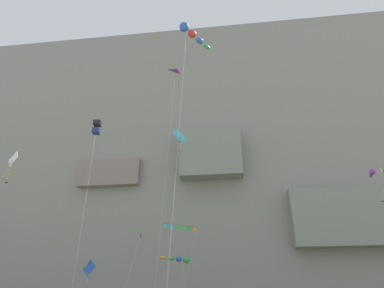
{
  "coord_description": "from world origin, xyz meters",
  "views": [
    {
      "loc": [
        3.09,
        -7.87,
        2.6
      ],
      "look_at": [
        -0.25,
        20.11,
        16.91
      ],
      "focal_mm": 30.19,
      "sensor_mm": 36.0,
      "label": 1
    }
  ],
  "objects_px": {
    "kite_diamond_upper_mid": "(89,269)",
    "kite_windsock_mid_right": "(191,34)",
    "kite_diamond_high_left": "(179,140)",
    "kite_delta_upper_left": "(141,236)",
    "kite_windsock_mid_left": "(179,259)",
    "kite_delta_mid_center": "(176,78)",
    "kite_diamond_far_left": "(11,162)",
    "kite_box_high_right": "(97,128)",
    "kite_banner_near_cliff": "(181,230)",
    "kite_windsock_front_field": "(372,173)"
  },
  "relations": [
    {
      "from": "kite_diamond_high_left",
      "to": "kite_diamond_upper_mid",
      "type": "height_order",
      "value": "kite_diamond_high_left"
    },
    {
      "from": "kite_diamond_upper_mid",
      "to": "kite_windsock_mid_right",
      "type": "bearing_deg",
      "value": -51.34
    },
    {
      "from": "kite_windsock_mid_right",
      "to": "kite_windsock_mid_left",
      "type": "distance_m",
      "value": 29.69
    },
    {
      "from": "kite_banner_near_cliff",
      "to": "kite_box_high_right",
      "type": "relative_size",
      "value": 0.6
    },
    {
      "from": "kite_diamond_upper_mid",
      "to": "kite_delta_mid_center",
      "type": "distance_m",
      "value": 28.0
    },
    {
      "from": "kite_windsock_mid_right",
      "to": "kite_windsock_mid_left",
      "type": "bearing_deg",
      "value": 100.89
    },
    {
      "from": "kite_delta_upper_left",
      "to": "kite_box_high_right",
      "type": "relative_size",
      "value": 0.46
    },
    {
      "from": "kite_diamond_far_left",
      "to": "kite_delta_upper_left",
      "type": "bearing_deg",
      "value": 15.43
    },
    {
      "from": "kite_windsock_mid_right",
      "to": "kite_diamond_upper_mid",
      "type": "height_order",
      "value": "kite_windsock_mid_right"
    },
    {
      "from": "kite_windsock_front_field",
      "to": "kite_diamond_high_left",
      "type": "distance_m",
      "value": 22.01
    },
    {
      "from": "kite_box_high_right",
      "to": "kite_delta_mid_center",
      "type": "height_order",
      "value": "kite_delta_mid_center"
    },
    {
      "from": "kite_banner_near_cliff",
      "to": "kite_diamond_far_left",
      "type": "height_order",
      "value": "kite_diamond_far_left"
    },
    {
      "from": "kite_windsock_mid_left",
      "to": "kite_delta_mid_center",
      "type": "height_order",
      "value": "kite_delta_mid_center"
    },
    {
      "from": "kite_diamond_far_left",
      "to": "kite_box_high_right",
      "type": "bearing_deg",
      "value": -4.2
    },
    {
      "from": "kite_diamond_far_left",
      "to": "kite_delta_mid_center",
      "type": "distance_m",
      "value": 22.3
    },
    {
      "from": "kite_windsock_mid_left",
      "to": "kite_delta_mid_center",
      "type": "xyz_separation_m",
      "value": [
        1.02,
        -12.01,
        21.82
      ]
    },
    {
      "from": "kite_windsock_mid_left",
      "to": "kite_box_high_right",
      "type": "relative_size",
      "value": 0.44
    },
    {
      "from": "kite_diamond_high_left",
      "to": "kite_diamond_far_left",
      "type": "bearing_deg",
      "value": -157.4
    },
    {
      "from": "kite_windsock_front_field",
      "to": "kite_delta_upper_left",
      "type": "relative_size",
      "value": 1.67
    },
    {
      "from": "kite_windsock_mid_left",
      "to": "kite_diamond_high_left",
      "type": "relative_size",
      "value": 0.39
    },
    {
      "from": "kite_delta_upper_left",
      "to": "kite_box_high_right",
      "type": "xyz_separation_m",
      "value": [
        -4.33,
        -4.4,
        10.42
      ]
    },
    {
      "from": "kite_diamond_far_left",
      "to": "kite_diamond_upper_mid",
      "type": "bearing_deg",
      "value": 76.04
    },
    {
      "from": "kite_box_high_right",
      "to": "kite_diamond_upper_mid",
      "type": "distance_m",
      "value": 20.52
    },
    {
      "from": "kite_windsock_front_field",
      "to": "kite_delta_upper_left",
      "type": "bearing_deg",
      "value": -176.54
    },
    {
      "from": "kite_diamond_far_left",
      "to": "kite_diamond_high_left",
      "type": "height_order",
      "value": "kite_diamond_high_left"
    },
    {
      "from": "kite_delta_mid_center",
      "to": "kite_box_high_right",
      "type": "bearing_deg",
      "value": -138.55
    },
    {
      "from": "kite_windsock_mid_right",
      "to": "kite_delta_mid_center",
      "type": "relative_size",
      "value": 0.87
    },
    {
      "from": "kite_diamond_far_left",
      "to": "kite_box_high_right",
      "type": "distance_m",
      "value": 9.73
    },
    {
      "from": "kite_diamond_upper_mid",
      "to": "kite_delta_mid_center",
      "type": "xyz_separation_m",
      "value": [
        12.68,
        -9.14,
        23.23
      ]
    },
    {
      "from": "kite_windsock_front_field",
      "to": "kite_delta_upper_left",
      "type": "distance_m",
      "value": 25.1
    },
    {
      "from": "kite_windsock_mid_left",
      "to": "kite_diamond_far_left",
      "type": "bearing_deg",
      "value": -130.97
    },
    {
      "from": "kite_banner_near_cliff",
      "to": "kite_diamond_high_left",
      "type": "relative_size",
      "value": 0.53
    },
    {
      "from": "kite_delta_mid_center",
      "to": "kite_diamond_far_left",
      "type": "bearing_deg",
      "value": -160.94
    },
    {
      "from": "kite_delta_upper_left",
      "to": "kite_diamond_high_left",
      "type": "bearing_deg",
      "value": 45.16
    },
    {
      "from": "kite_windsock_mid_right",
      "to": "kite_box_high_right",
      "type": "xyz_separation_m",
      "value": [
        -10.56,
        4.63,
        -7.42
      ]
    },
    {
      "from": "kite_delta_upper_left",
      "to": "kite_diamond_high_left",
      "type": "xyz_separation_m",
      "value": [
        3.22,
        3.24,
        12.43
      ]
    },
    {
      "from": "kite_diamond_high_left",
      "to": "kite_delta_upper_left",
      "type": "bearing_deg",
      "value": -134.84
    },
    {
      "from": "kite_windsock_front_field",
      "to": "kite_windsock_mid_left",
      "type": "distance_m",
      "value": 26.54
    },
    {
      "from": "kite_windsock_front_field",
      "to": "kite_box_high_right",
      "type": "bearing_deg",
      "value": -168.39
    },
    {
      "from": "kite_windsock_mid_right",
      "to": "kite_delta_mid_center",
      "type": "distance_m",
      "value": 11.99
    },
    {
      "from": "kite_diamond_far_left",
      "to": "kite_windsock_mid_left",
      "type": "bearing_deg",
      "value": 49.03
    },
    {
      "from": "kite_windsock_front_field",
      "to": "kite_delta_mid_center",
      "type": "xyz_separation_m",
      "value": [
        -21.43,
        0.45,
        15.1
      ]
    },
    {
      "from": "kite_diamond_far_left",
      "to": "kite_diamond_upper_mid",
      "type": "xyz_separation_m",
      "value": [
        3.68,
        14.8,
        -9.16
      ]
    },
    {
      "from": "kite_windsock_front_field",
      "to": "kite_delta_mid_center",
      "type": "relative_size",
      "value": 0.5
    },
    {
      "from": "kite_diamond_far_left",
      "to": "kite_box_high_right",
      "type": "relative_size",
      "value": 0.88
    },
    {
      "from": "kite_windsock_mid_right",
      "to": "kite_box_high_right",
      "type": "height_order",
      "value": "kite_windsock_mid_right"
    },
    {
      "from": "kite_windsock_front_field",
      "to": "kite_diamond_high_left",
      "type": "xyz_separation_m",
      "value": [
        -21.05,
        1.77,
        6.18
      ]
    },
    {
      "from": "kite_banner_near_cliff",
      "to": "kite_delta_upper_left",
      "type": "bearing_deg",
      "value": -105.64
    },
    {
      "from": "kite_windsock_mid_left",
      "to": "kite_box_high_right",
      "type": "distance_m",
      "value": 22.19
    },
    {
      "from": "kite_delta_mid_center",
      "to": "kite_windsock_front_field",
      "type": "bearing_deg",
      "value": -1.21
    }
  ]
}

